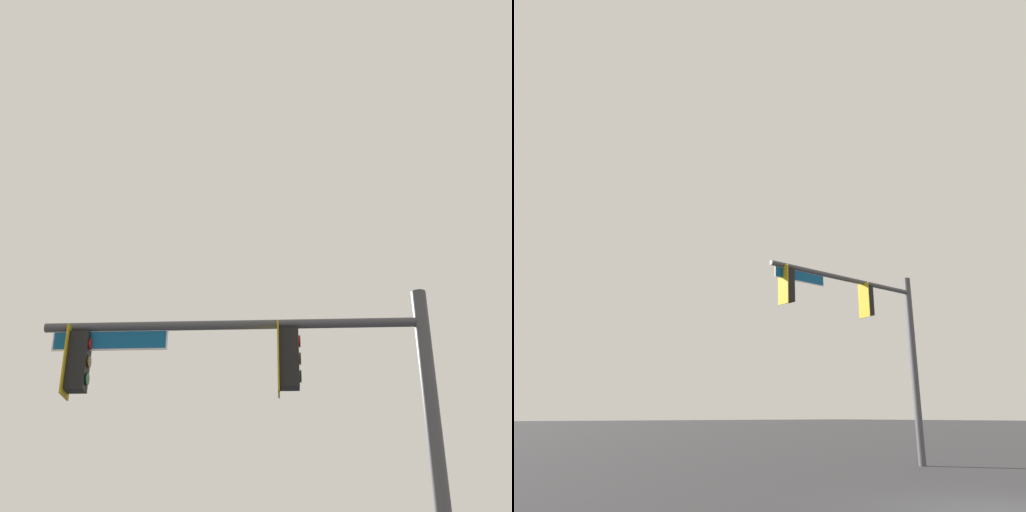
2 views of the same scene
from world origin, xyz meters
The scene contains 1 object.
signal_pole_near centered at (-4.54, -6.66, 4.89)m, with size 7.11×0.60×7.13m.
Camera 2 is at (9.95, 5.44, 1.75)m, focal length 35.00 mm.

